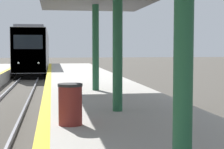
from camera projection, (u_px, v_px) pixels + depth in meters
train at (35, 51)px, 40.87m from camera, size 2.83×22.69×4.52m
trash_bin at (70, 104)px, 8.36m from camera, size 0.56×0.56×0.93m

